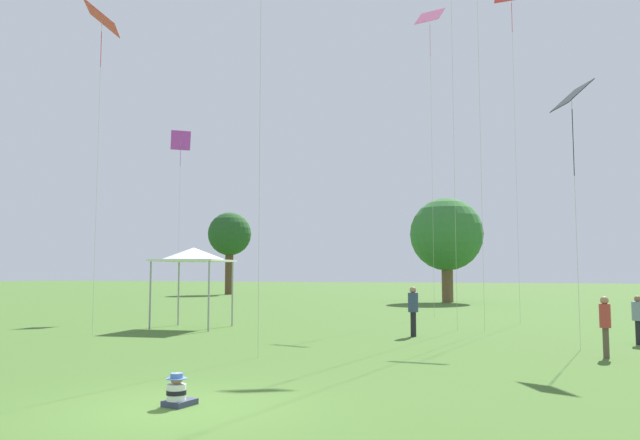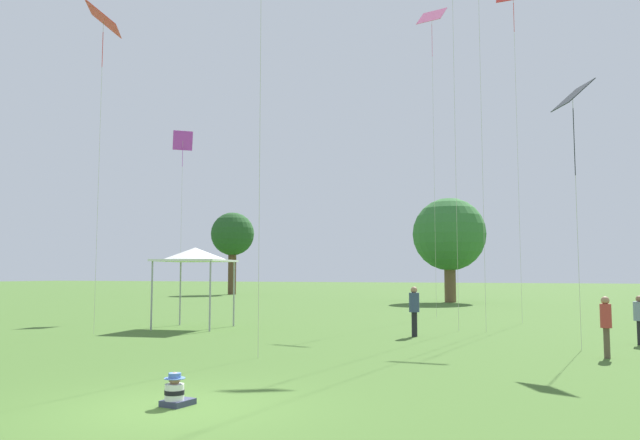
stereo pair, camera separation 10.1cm
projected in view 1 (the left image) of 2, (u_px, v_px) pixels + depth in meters
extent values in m
plane|color=#426628|center=(177.00, 409.00, 10.17)|extent=(300.00, 300.00, 0.00)
cube|color=#383D56|center=(180.00, 403.00, 10.44)|extent=(0.46, 0.54, 0.10)
cylinder|color=white|center=(176.00, 392.00, 10.37)|extent=(0.36, 0.36, 0.27)
cylinder|color=black|center=(176.00, 392.00, 10.37)|extent=(0.37, 0.37, 0.08)
sphere|color=#A37556|center=(177.00, 379.00, 10.39)|extent=(0.21, 0.21, 0.21)
cylinder|color=#4C70B7|center=(177.00, 378.00, 10.39)|extent=(0.35, 0.35, 0.01)
cylinder|color=#4C70B7|center=(177.00, 376.00, 10.40)|extent=(0.21, 0.21, 0.09)
cylinder|color=black|center=(639.00, 333.00, 19.42)|extent=(0.23, 0.23, 0.75)
cylinder|color=gray|center=(638.00, 311.00, 19.48)|extent=(0.42, 0.42, 0.59)
sphere|color=brown|center=(637.00, 299.00, 19.51)|extent=(0.20, 0.20, 0.20)
cylinder|color=brown|center=(606.00, 343.00, 16.34)|extent=(0.19, 0.19, 0.79)
cylinder|color=#B23833|center=(605.00, 316.00, 16.41)|extent=(0.35, 0.35, 0.62)
sphere|color=#A37556|center=(604.00, 300.00, 16.44)|extent=(0.21, 0.21, 0.21)
cylinder|color=black|center=(413.00, 324.00, 21.94)|extent=(0.26, 0.26, 0.86)
cylinder|color=#334260|center=(413.00, 302.00, 22.00)|extent=(0.47, 0.47, 0.68)
sphere|color=#A37556|center=(413.00, 290.00, 22.04)|extent=(0.23, 0.23, 0.23)
cube|color=white|center=(193.00, 261.00, 25.57)|extent=(3.11, 3.11, 0.08)
cone|color=white|center=(193.00, 254.00, 25.60)|extent=(2.96, 2.96, 0.50)
cylinder|color=#99999E|center=(179.00, 294.00, 26.94)|extent=(0.07, 0.07, 2.70)
cylinder|color=#99999E|center=(232.00, 294.00, 26.37)|extent=(0.07, 0.07, 2.70)
cylinder|color=#99999E|center=(150.00, 295.00, 24.54)|extent=(0.07, 0.07, 2.70)
cylinder|color=#99999E|center=(209.00, 296.00, 23.97)|extent=(0.07, 0.07, 2.70)
cylinder|color=#BCB7A8|center=(479.00, 78.00, 24.51)|extent=(0.01, 0.01, 19.74)
cylinder|color=#BCB7A8|center=(454.00, 137.00, 24.86)|extent=(0.01, 0.01, 15.32)
cube|color=pink|center=(430.00, 16.00, 33.45)|extent=(1.56, 1.28, 0.98)
cylinder|color=pink|center=(430.00, 41.00, 33.33)|extent=(0.02, 0.02, 1.74)
cylinder|color=#BCB7A8|center=(432.00, 163.00, 32.76)|extent=(0.01, 0.01, 16.00)
cube|color=red|center=(102.00, 19.00, 23.55)|extent=(1.73, 1.83, 0.92)
cylinder|color=red|center=(101.00, 49.00, 23.45)|extent=(0.02, 0.02, 1.36)
cylinder|color=#BCB7A8|center=(97.00, 173.00, 23.04)|extent=(0.01, 0.01, 11.83)
cube|color=#B738C6|center=(181.00, 140.00, 33.75)|extent=(1.00, 0.91, 1.01)
cylinder|color=#B738C6|center=(180.00, 157.00, 33.67)|extent=(0.02, 0.02, 1.06)
cylinder|color=#BCB7A8|center=(179.00, 227.00, 33.35)|extent=(0.01, 0.01, 9.41)
cylinder|color=red|center=(512.00, 18.00, 29.11)|extent=(0.02, 0.02, 1.40)
cylinder|color=#BCB7A8|center=(516.00, 154.00, 28.55)|extent=(0.01, 0.01, 15.35)
cube|color=#1E2328|center=(572.00, 96.00, 18.70)|extent=(1.29, 1.40, 0.77)
cylinder|color=#1E2328|center=(573.00, 142.00, 18.58)|extent=(0.02, 0.02, 2.02)
cylinder|color=#BCB7A8|center=(576.00, 221.00, 18.38)|extent=(0.01, 0.01, 7.53)
cylinder|color=brown|center=(229.00, 270.00, 67.01)|extent=(0.87, 0.87, 5.24)
sphere|color=#235123|center=(230.00, 234.00, 67.35)|extent=(4.65, 4.65, 4.65)
cylinder|color=brown|center=(447.00, 278.00, 48.59)|extent=(0.88, 0.88, 3.74)
sphere|color=#337033|center=(447.00, 234.00, 48.88)|extent=(5.70, 5.70, 5.70)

